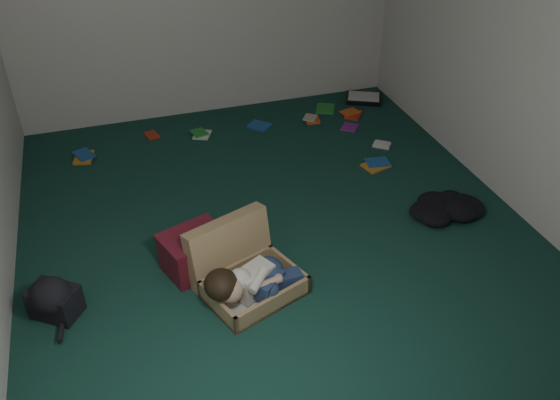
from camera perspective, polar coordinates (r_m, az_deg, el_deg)
floor at (r=4.85m, az=-0.55°, el=-2.44°), size 4.50×4.50×0.00m
wall_front at (r=2.46m, az=15.39°, el=-8.32°), size 4.50×0.00×4.50m
wall_right at (r=5.12m, az=21.92°, el=13.70°), size 0.00×4.50×4.50m
suitcase at (r=4.22m, az=-3.55°, el=-6.74°), size 0.83×0.82×0.48m
person at (r=4.07m, az=-2.74°, el=-7.76°), size 0.72×0.37×0.30m
maroon_bin at (r=4.38m, az=-8.25°, el=-4.97°), size 0.54×0.48×0.31m
backpack at (r=4.30m, az=-20.87°, el=-9.03°), size 0.50×0.48×0.23m
clothing_pile at (r=5.12m, az=15.69°, el=-0.69°), size 0.55×0.51×0.14m
paper_tray at (r=6.95m, az=8.05°, el=9.67°), size 0.48×0.43×0.05m
book_scatter at (r=6.18m, az=0.08°, el=6.50°), size 3.07×1.50×0.02m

